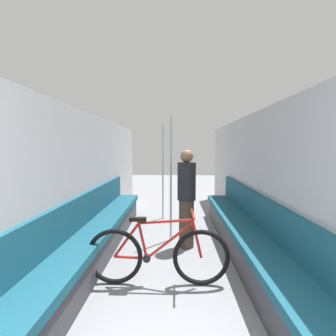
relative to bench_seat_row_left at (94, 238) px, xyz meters
name	(u,v)px	position (x,y,z in m)	size (l,w,h in m)	color
wall_left	(74,185)	(-0.27, -0.02, 0.79)	(0.10, 9.64, 2.22)	#B2B2B7
wall_right	(269,186)	(2.52, -0.02, 0.79)	(0.10, 9.64, 2.22)	#B2B2B7
bench_seat_row_left	(94,238)	(0.00, 0.00, 0.00)	(0.50, 5.11, 0.96)	#3D3D42
bench_seat_row_right	(248,240)	(2.25, 0.00, 0.00)	(0.50, 5.11, 0.96)	#3D3D42
bicycle	(157,255)	(0.98, -0.69, 0.05)	(1.72, 0.46, 0.88)	black
grab_pole_near	(163,173)	(0.90, 2.27, 0.76)	(0.08, 0.08, 2.20)	gray
grab_pole_far	(171,180)	(1.11, 0.84, 0.76)	(0.08, 0.08, 2.20)	gray
passenger_standing	(187,197)	(1.38, 0.52, 0.52)	(0.30, 0.30, 1.62)	#473828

